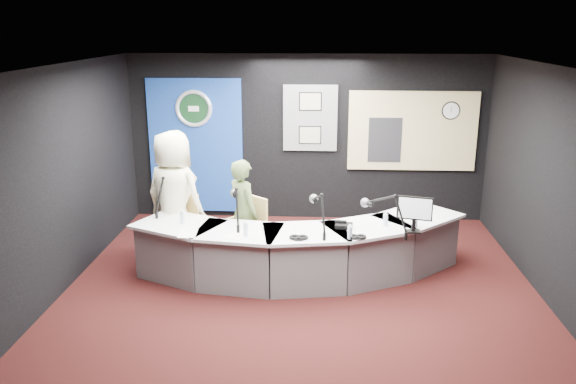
# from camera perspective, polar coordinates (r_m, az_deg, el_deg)

# --- Properties ---
(ground) EXTENTS (6.00, 6.00, 0.00)m
(ground) POSITION_cam_1_polar(r_m,az_deg,el_deg) (7.38, 1.22, -10.02)
(ground) COLOR black
(ground) RESTS_ON ground
(ceiling) EXTENTS (6.00, 6.00, 0.02)m
(ceiling) POSITION_cam_1_polar(r_m,az_deg,el_deg) (6.63, 1.37, 12.21)
(ceiling) COLOR silver
(ceiling) RESTS_ON ground
(wall_back) EXTENTS (6.00, 0.02, 2.80)m
(wall_back) POSITION_cam_1_polar(r_m,az_deg,el_deg) (9.79, 1.89, 5.31)
(wall_back) COLOR black
(wall_back) RESTS_ON ground
(wall_front) EXTENTS (6.00, 0.02, 2.80)m
(wall_front) POSITION_cam_1_polar(r_m,az_deg,el_deg) (4.08, -0.16, -11.15)
(wall_front) COLOR black
(wall_front) RESTS_ON ground
(wall_left) EXTENTS (0.02, 6.00, 2.80)m
(wall_left) POSITION_cam_1_polar(r_m,az_deg,el_deg) (7.58, -22.00, 0.80)
(wall_left) COLOR black
(wall_left) RESTS_ON ground
(wall_right) EXTENTS (0.02, 6.00, 2.80)m
(wall_right) POSITION_cam_1_polar(r_m,az_deg,el_deg) (7.41, 25.15, 0.09)
(wall_right) COLOR black
(wall_right) RESTS_ON ground
(broadcast_desk) EXTENTS (4.50, 1.90, 0.75)m
(broadcast_desk) POSITION_cam_1_polar(r_m,az_deg,el_deg) (7.73, 1.01, -5.70)
(broadcast_desk) COLOR silver
(broadcast_desk) RESTS_ON ground
(backdrop_panel) EXTENTS (1.60, 0.05, 2.30)m
(backdrop_panel) POSITION_cam_1_polar(r_m,az_deg,el_deg) (10.02, -9.09, 4.48)
(backdrop_panel) COLOR navy
(backdrop_panel) RESTS_ON wall_back
(agency_seal) EXTENTS (0.63, 0.07, 0.63)m
(agency_seal) POSITION_cam_1_polar(r_m,az_deg,el_deg) (9.87, -9.30, 8.13)
(agency_seal) COLOR silver
(agency_seal) RESTS_ON backdrop_panel
(seal_center) EXTENTS (0.48, 0.01, 0.48)m
(seal_center) POSITION_cam_1_polar(r_m,az_deg,el_deg) (9.87, -9.30, 8.13)
(seal_center) COLOR black
(seal_center) RESTS_ON backdrop_panel
(pinboard) EXTENTS (0.90, 0.04, 1.10)m
(pinboard) POSITION_cam_1_polar(r_m,az_deg,el_deg) (9.70, 2.21, 7.30)
(pinboard) COLOR slate
(pinboard) RESTS_ON wall_back
(framed_photo_upper) EXTENTS (0.34, 0.02, 0.27)m
(framed_photo_upper) POSITION_cam_1_polar(r_m,az_deg,el_deg) (9.63, 2.22, 8.91)
(framed_photo_upper) COLOR tan
(framed_photo_upper) RESTS_ON pinboard
(framed_photo_lower) EXTENTS (0.34, 0.02, 0.27)m
(framed_photo_lower) POSITION_cam_1_polar(r_m,az_deg,el_deg) (9.72, 2.18, 5.64)
(framed_photo_lower) COLOR tan
(framed_photo_lower) RESTS_ON pinboard
(booth_window_frame) EXTENTS (2.12, 0.06, 1.32)m
(booth_window_frame) POSITION_cam_1_polar(r_m,az_deg,el_deg) (9.85, 12.18, 5.90)
(booth_window_frame) COLOR #D1C083
(booth_window_frame) RESTS_ON wall_back
(booth_glow) EXTENTS (2.00, 0.02, 1.20)m
(booth_glow) POSITION_cam_1_polar(r_m,az_deg,el_deg) (9.84, 12.19, 5.89)
(booth_glow) COLOR #FFF1A1
(booth_glow) RESTS_ON booth_window_frame
(equipment_rack) EXTENTS (0.55, 0.02, 0.75)m
(equipment_rack) POSITION_cam_1_polar(r_m,az_deg,el_deg) (9.79, 9.54, 5.09)
(equipment_rack) COLOR black
(equipment_rack) RESTS_ON booth_window_frame
(wall_clock) EXTENTS (0.28, 0.01, 0.28)m
(wall_clock) POSITION_cam_1_polar(r_m,az_deg,el_deg) (9.88, 15.80, 7.74)
(wall_clock) COLOR white
(wall_clock) RESTS_ON booth_window_frame
(armchair_left) EXTENTS (0.71, 0.71, 0.93)m
(armchair_left) POSITION_cam_1_polar(r_m,az_deg,el_deg) (8.36, -11.00, -3.61)
(armchair_left) COLOR tan
(armchair_left) RESTS_ON ground
(armchair_right) EXTENTS (0.73, 0.73, 0.92)m
(armchair_right) POSITION_cam_1_polar(r_m,az_deg,el_deg) (8.07, -4.40, -4.13)
(armchair_right) COLOR tan
(armchair_right) RESTS_ON ground
(draped_jacket) EXTENTS (0.49, 0.32, 0.70)m
(draped_jacket) POSITION_cam_1_polar(r_m,az_deg,el_deg) (8.55, -11.58, -2.10)
(draped_jacket) COLOR slate
(draped_jacket) RESTS_ON armchair_left
(person_man) EXTENTS (1.08, 0.90, 1.88)m
(person_man) POSITION_cam_1_polar(r_m,az_deg,el_deg) (8.21, -11.18, -0.50)
(person_man) COLOR beige
(person_man) RESTS_ON ground
(person_woman) EXTENTS (0.64, 0.65, 1.52)m
(person_woman) POSITION_cam_1_polar(r_m,az_deg,el_deg) (7.97, -4.44, -2.10)
(person_woman) COLOR #4C5F32
(person_woman) RESTS_ON ground
(computer_monitor) EXTENTS (0.39, 0.12, 0.27)m
(computer_monitor) POSITION_cam_1_polar(r_m,az_deg,el_deg) (7.34, 12.40, -1.55)
(computer_monitor) COLOR black
(computer_monitor) RESTS_ON broadcast_desk
(desk_phone) EXTENTS (0.24, 0.20, 0.05)m
(desk_phone) POSITION_cam_1_polar(r_m,az_deg,el_deg) (7.46, 5.55, -3.34)
(desk_phone) COLOR black
(desk_phone) RESTS_ON broadcast_desk
(headphones_near) EXTENTS (0.19, 0.19, 0.03)m
(headphones_near) POSITION_cam_1_polar(r_m,az_deg,el_deg) (7.12, 6.83, -4.40)
(headphones_near) COLOR black
(headphones_near) RESTS_ON broadcast_desk
(headphones_far) EXTENTS (0.21, 0.21, 0.03)m
(headphones_far) POSITION_cam_1_polar(r_m,az_deg,el_deg) (7.06, 1.07, -4.49)
(headphones_far) COLOR black
(headphones_far) RESTS_ON broadcast_desk
(paper_stack) EXTENTS (0.23, 0.31, 0.00)m
(paper_stack) POSITION_cam_1_polar(r_m,az_deg,el_deg) (7.33, -9.87, -4.07)
(paper_stack) COLOR white
(paper_stack) RESTS_ON broadcast_desk
(notepad) EXTENTS (0.33, 0.38, 0.00)m
(notepad) POSITION_cam_1_polar(r_m,az_deg,el_deg) (7.21, -5.03, -4.24)
(notepad) COLOR white
(notepad) RESTS_ON broadcast_desk
(boom_mic_a) EXTENTS (0.38, 0.68, 0.60)m
(boom_mic_a) POSITION_cam_1_polar(r_m,az_deg,el_deg) (8.10, -11.54, 0.07)
(boom_mic_a) COLOR black
(boom_mic_a) RESTS_ON broadcast_desk
(boom_mic_b) EXTENTS (0.25, 0.73, 0.60)m
(boom_mic_b) POSITION_cam_1_polar(r_m,az_deg,el_deg) (7.47, -5.15, -1.05)
(boom_mic_b) COLOR black
(boom_mic_b) RESTS_ON broadcast_desk
(boom_mic_c) EXTENTS (0.26, 0.72, 0.60)m
(boom_mic_c) POSITION_cam_1_polar(r_m,az_deg,el_deg) (7.21, 3.08, -1.68)
(boom_mic_c) COLOR black
(boom_mic_c) RESTS_ON broadcast_desk
(boom_mic_d) EXTENTS (0.59, 0.52, 0.60)m
(boom_mic_d) POSITION_cam_1_polar(r_m,az_deg,el_deg) (7.22, 9.59, -1.85)
(boom_mic_d) COLOR black
(boom_mic_d) RESTS_ON broadcast_desk
(water_bottles) EXTENTS (3.09, 0.55, 0.18)m
(water_bottles) POSITION_cam_1_polar(r_m,az_deg,el_deg) (7.29, 0.91, -3.18)
(water_bottles) COLOR silver
(water_bottles) RESTS_ON broadcast_desk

